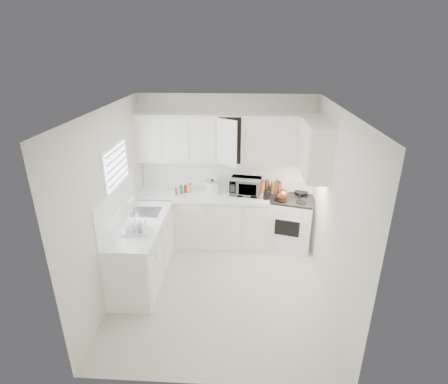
# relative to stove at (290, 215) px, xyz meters

# --- Properties ---
(floor) EXTENTS (3.20, 3.20, 0.00)m
(floor) POSITION_rel_stove_xyz_m (-1.12, -1.31, -0.59)
(floor) COLOR silver
(floor) RESTS_ON ground
(ceiling) EXTENTS (3.20, 3.20, 0.00)m
(ceiling) POSITION_rel_stove_xyz_m (-1.12, -1.31, 2.01)
(ceiling) COLOR white
(ceiling) RESTS_ON ground
(wall_back) EXTENTS (3.00, 0.00, 3.00)m
(wall_back) POSITION_rel_stove_xyz_m (-1.12, 0.29, 0.71)
(wall_back) COLOR white
(wall_back) RESTS_ON ground
(wall_front) EXTENTS (3.00, 0.00, 3.00)m
(wall_front) POSITION_rel_stove_xyz_m (-1.12, -2.91, 0.71)
(wall_front) COLOR white
(wall_front) RESTS_ON ground
(wall_left) EXTENTS (0.00, 3.20, 3.20)m
(wall_left) POSITION_rel_stove_xyz_m (-2.62, -1.31, 0.71)
(wall_left) COLOR white
(wall_left) RESTS_ON ground
(wall_right) EXTENTS (0.00, 3.20, 3.20)m
(wall_right) POSITION_rel_stove_xyz_m (0.38, -1.31, 0.71)
(wall_right) COLOR white
(wall_right) RESTS_ON ground
(window_blinds) EXTENTS (0.06, 0.96, 1.06)m
(window_blinds) POSITION_rel_stove_xyz_m (-2.60, -0.96, 0.96)
(window_blinds) COLOR white
(window_blinds) RESTS_ON wall_left
(lower_cabinets_back) EXTENTS (2.22, 0.60, 0.90)m
(lower_cabinets_back) POSITION_rel_stove_xyz_m (-1.51, -0.01, -0.14)
(lower_cabinets_back) COLOR white
(lower_cabinets_back) RESTS_ON floor
(lower_cabinets_left) EXTENTS (0.60, 1.60, 0.90)m
(lower_cabinets_left) POSITION_rel_stove_xyz_m (-2.32, -1.11, -0.14)
(lower_cabinets_left) COLOR white
(lower_cabinets_left) RESTS_ON floor
(countertop_back) EXTENTS (2.24, 0.64, 0.05)m
(countertop_back) POSITION_rel_stove_xyz_m (-1.51, -0.02, 0.34)
(countertop_back) COLOR white
(countertop_back) RESTS_ON lower_cabinets_back
(countertop_left) EXTENTS (0.64, 1.62, 0.05)m
(countertop_left) POSITION_rel_stove_xyz_m (-2.31, -1.11, 0.34)
(countertop_left) COLOR white
(countertop_left) RESTS_ON lower_cabinets_left
(backsplash_back) EXTENTS (2.98, 0.02, 0.55)m
(backsplash_back) POSITION_rel_stove_xyz_m (-1.12, 0.28, 0.64)
(backsplash_back) COLOR white
(backsplash_back) RESTS_ON wall_back
(backsplash_left) EXTENTS (0.02, 1.60, 0.55)m
(backsplash_left) POSITION_rel_stove_xyz_m (-2.61, -1.11, 0.64)
(backsplash_left) COLOR white
(backsplash_left) RESTS_ON wall_left
(upper_cabinets_back) EXTENTS (3.00, 0.33, 0.80)m
(upper_cabinets_back) POSITION_rel_stove_xyz_m (-1.12, 0.13, 0.91)
(upper_cabinets_back) COLOR white
(upper_cabinets_back) RESTS_ON wall_back
(upper_cabinets_right) EXTENTS (0.33, 0.90, 0.80)m
(upper_cabinets_right) POSITION_rel_stove_xyz_m (0.21, -0.49, 0.91)
(upper_cabinets_right) COLOR white
(upper_cabinets_right) RESTS_ON wall_right
(sink) EXTENTS (0.42, 0.38, 0.30)m
(sink) POSITION_rel_stove_xyz_m (-2.31, -0.76, 0.48)
(sink) COLOR gray
(sink) RESTS_ON countertop_left
(stove) EXTENTS (0.90, 0.80, 1.17)m
(stove) POSITION_rel_stove_xyz_m (0.00, 0.00, 0.00)
(stove) COLOR white
(stove) RESTS_ON floor
(tea_kettle) EXTENTS (0.28, 0.26, 0.22)m
(tea_kettle) POSITION_rel_stove_xyz_m (-0.18, -0.16, 0.46)
(tea_kettle) COLOR brown
(tea_kettle) RESTS_ON stove
(frying_pan) EXTENTS (0.33, 0.44, 0.04)m
(frying_pan) POSITION_rel_stove_xyz_m (0.18, 0.16, 0.38)
(frying_pan) COLOR black
(frying_pan) RESTS_ON stove
(microwave) EXTENTS (0.55, 0.35, 0.35)m
(microwave) POSITION_rel_stove_xyz_m (-0.79, 0.04, 0.54)
(microwave) COLOR gray
(microwave) RESTS_ON countertop_back
(rice_cooker) EXTENTS (0.27, 0.27, 0.25)m
(rice_cooker) POSITION_rel_stove_xyz_m (-1.36, 0.08, 0.49)
(rice_cooker) COLOR white
(rice_cooker) RESTS_ON countertop_back
(paper_towel) EXTENTS (0.12, 0.12, 0.27)m
(paper_towel) POSITION_rel_stove_xyz_m (-1.32, 0.15, 0.50)
(paper_towel) COLOR white
(paper_towel) RESTS_ON countertop_back
(utensil_crock) EXTENTS (0.14, 0.14, 0.35)m
(utensil_crock) POSITION_rel_stove_xyz_m (-0.44, -0.15, 0.54)
(utensil_crock) COLOR black
(utensil_crock) RESTS_ON countertop_back
(dish_rack) EXTENTS (0.39, 0.30, 0.20)m
(dish_rack) POSITION_rel_stove_xyz_m (-2.29, -1.38, 0.47)
(dish_rack) COLOR white
(dish_rack) RESTS_ON countertop_left
(spice_left_0) EXTENTS (0.06, 0.06, 0.13)m
(spice_left_0) POSITION_rel_stove_xyz_m (-1.97, 0.11, 0.43)
(spice_left_0) COLOR #9F432B
(spice_left_0) RESTS_ON countertop_back
(spice_left_1) EXTENTS (0.06, 0.06, 0.13)m
(spice_left_1) POSITION_rel_stove_xyz_m (-1.90, 0.02, 0.43)
(spice_left_1) COLOR #287A3C
(spice_left_1) RESTS_ON countertop_back
(spice_left_2) EXTENTS (0.06, 0.06, 0.13)m
(spice_left_2) POSITION_rel_stove_xyz_m (-1.82, 0.11, 0.43)
(spice_left_2) COLOR red
(spice_left_2) RESTS_ON countertop_back
(spice_left_3) EXTENTS (0.06, 0.06, 0.13)m
(spice_left_3) POSITION_rel_stove_xyz_m (-1.75, 0.02, 0.43)
(spice_left_3) COLOR gold
(spice_left_3) RESTS_ON countertop_back
(sauce_right_0) EXTENTS (0.06, 0.06, 0.19)m
(sauce_right_0) POSITION_rel_stove_xyz_m (-0.54, 0.15, 0.46)
(sauce_right_0) COLOR red
(sauce_right_0) RESTS_ON countertop_back
(sauce_right_1) EXTENTS (0.06, 0.06, 0.19)m
(sauce_right_1) POSITION_rel_stove_xyz_m (-0.49, 0.09, 0.46)
(sauce_right_1) COLOR gold
(sauce_right_1) RESTS_ON countertop_back
(sauce_right_2) EXTENTS (0.06, 0.06, 0.19)m
(sauce_right_2) POSITION_rel_stove_xyz_m (-0.43, 0.15, 0.46)
(sauce_right_2) COLOR #5E2A1B
(sauce_right_2) RESTS_ON countertop_back
(sauce_right_3) EXTENTS (0.06, 0.06, 0.19)m
(sauce_right_3) POSITION_rel_stove_xyz_m (-0.38, 0.09, 0.46)
(sauce_right_3) COLOR black
(sauce_right_3) RESTS_ON countertop_back
(sauce_right_4) EXTENTS (0.06, 0.06, 0.19)m
(sauce_right_4) POSITION_rel_stove_xyz_m (-0.32, 0.15, 0.46)
(sauce_right_4) COLOR #9F432B
(sauce_right_4) RESTS_ON countertop_back
(sauce_right_5) EXTENTS (0.06, 0.06, 0.19)m
(sauce_right_5) POSITION_rel_stove_xyz_m (-0.27, 0.09, 0.46)
(sauce_right_5) COLOR #287A3C
(sauce_right_5) RESTS_ON countertop_back
(sauce_right_6) EXTENTS (0.06, 0.06, 0.19)m
(sauce_right_6) POSITION_rel_stove_xyz_m (-0.21, 0.15, 0.46)
(sauce_right_6) COLOR red
(sauce_right_6) RESTS_ON countertop_back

